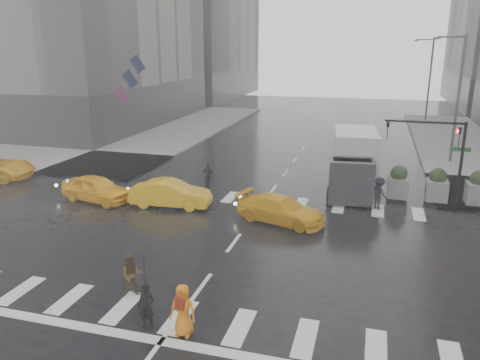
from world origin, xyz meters
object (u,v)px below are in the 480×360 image
(pedestrian_orange, at_px, (183,310))
(box_truck, at_px, (354,160))
(pedestrian_brown, at_px, (132,275))
(taxi_mid, at_px, (171,194))
(taxi_front, at_px, (97,188))
(traffic_signal_pole, at_px, (443,145))

(pedestrian_orange, xyz_separation_m, box_truck, (4.02, 16.02, 1.01))
(pedestrian_brown, distance_m, taxi_mid, 9.24)
(pedestrian_orange, xyz_separation_m, taxi_front, (-9.36, 10.19, -0.11))
(traffic_signal_pole, relative_size, pedestrian_orange, 2.79)
(traffic_signal_pole, bearing_deg, taxi_front, -165.51)
(box_truck, bearing_deg, traffic_signal_pole, -20.56)
(taxi_mid, bearing_deg, box_truck, -64.28)
(taxi_front, bearing_deg, taxi_mid, -74.31)
(pedestrian_brown, xyz_separation_m, taxi_front, (-6.83, 8.59, -0.06))
(traffic_signal_pole, xyz_separation_m, box_truck, (-4.50, 1.21, -1.39))
(pedestrian_brown, bearing_deg, pedestrian_orange, -62.28)
(traffic_signal_pole, relative_size, pedestrian_brown, 2.93)
(traffic_signal_pole, bearing_deg, pedestrian_orange, -119.88)
(traffic_signal_pole, relative_size, taxi_mid, 1.06)
(pedestrian_brown, height_order, box_truck, box_truck)
(taxi_front, relative_size, box_truck, 0.64)
(pedestrian_orange, distance_m, taxi_mid, 11.65)
(pedestrian_orange, relative_size, taxi_front, 0.39)
(pedestrian_brown, distance_m, taxi_front, 10.97)
(traffic_signal_pole, distance_m, box_truck, 4.86)
(traffic_signal_pole, relative_size, taxi_front, 1.09)
(taxi_mid, bearing_deg, pedestrian_brown, -169.51)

